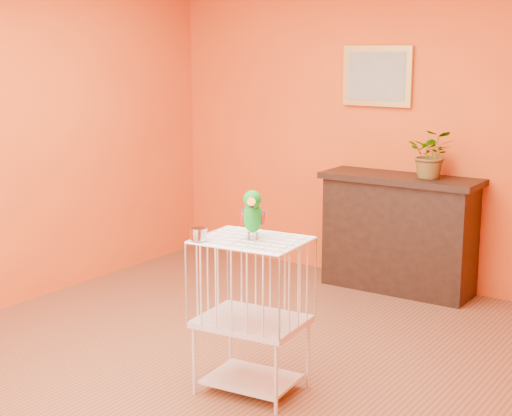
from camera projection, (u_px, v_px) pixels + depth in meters
The scene contains 8 objects.
ground at pixel (221, 359), 5.09m from camera, with size 4.50×4.50×0.00m, color brown.
room_shell at pixel (218, 115), 4.77m from camera, with size 4.50×4.50×4.50m.
console_cabinet at pixel (399, 233), 6.45m from camera, with size 1.30×0.47×0.96m.
potted_plant at pixel (433, 159), 6.21m from camera, with size 0.35×0.39×0.31m, color #26722D.
framed_picture at pixel (377, 76), 6.53m from camera, with size 0.62×0.04×0.50m.
birdcage at pixel (252, 314), 4.53m from camera, with size 0.63×0.51×0.92m.
feed_cup at pixel (198, 234), 4.40m from camera, with size 0.10×0.10×0.07m, color silver.
parrot at pixel (253, 214), 4.42m from camera, with size 0.18×0.25×0.29m.
Camera 1 is at (2.86, -3.84, 1.99)m, focal length 55.00 mm.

